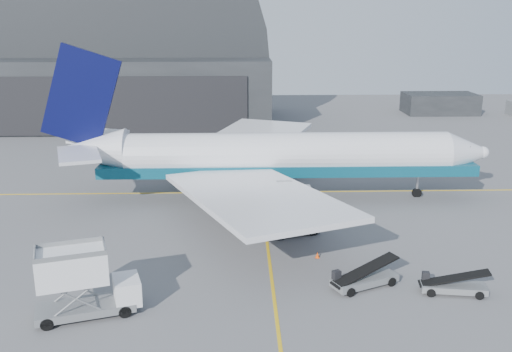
{
  "coord_description": "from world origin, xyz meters",
  "views": [
    {
      "loc": [
        -2.35,
        -41.01,
        19.23
      ],
      "look_at": [
        -0.81,
        10.83,
        4.5
      ],
      "focal_mm": 40.0,
      "sensor_mm": 36.0,
      "label": 1
    }
  ],
  "objects_px": {
    "catering_truck": "(83,283)",
    "pushback_tug": "(293,224)",
    "belt_loader_b": "(452,286)",
    "belt_loader_a": "(364,279)",
    "airliner": "(269,157)"
  },
  "relations": [
    {
      "from": "airliner",
      "to": "belt_loader_b",
      "type": "bearing_deg",
      "value": -61.81
    },
    {
      "from": "catering_truck",
      "to": "belt_loader_b",
      "type": "xyz_separation_m",
      "value": [
        25.44,
        2.39,
        -1.78
      ]
    },
    {
      "from": "catering_truck",
      "to": "belt_loader_b",
      "type": "height_order",
      "value": "catering_truck"
    },
    {
      "from": "belt_loader_a",
      "to": "belt_loader_b",
      "type": "height_order",
      "value": "belt_loader_a"
    },
    {
      "from": "catering_truck",
      "to": "airliner",
      "type": "bearing_deg",
      "value": 44.16
    },
    {
      "from": "pushback_tug",
      "to": "belt_loader_b",
      "type": "xyz_separation_m",
      "value": [
        10.29,
        -12.08,
        -0.22
      ]
    },
    {
      "from": "catering_truck",
      "to": "pushback_tug",
      "type": "relative_size",
      "value": 1.41
    },
    {
      "from": "pushback_tug",
      "to": "belt_loader_a",
      "type": "xyz_separation_m",
      "value": [
        4.17,
        -10.9,
        -0.16
      ]
    },
    {
      "from": "belt_loader_b",
      "to": "catering_truck",
      "type": "bearing_deg",
      "value": -166.15
    },
    {
      "from": "airliner",
      "to": "belt_loader_b",
      "type": "height_order",
      "value": "airliner"
    },
    {
      "from": "catering_truck",
      "to": "pushback_tug",
      "type": "height_order",
      "value": "catering_truck"
    },
    {
      "from": "catering_truck",
      "to": "belt_loader_b",
      "type": "bearing_deg",
      "value": -11.82
    },
    {
      "from": "catering_truck",
      "to": "belt_loader_a",
      "type": "height_order",
      "value": "catering_truck"
    },
    {
      "from": "airliner",
      "to": "catering_truck",
      "type": "height_order",
      "value": "airliner"
    },
    {
      "from": "belt_loader_a",
      "to": "pushback_tug",
      "type": "bearing_deg",
      "value": 85.94
    }
  ]
}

